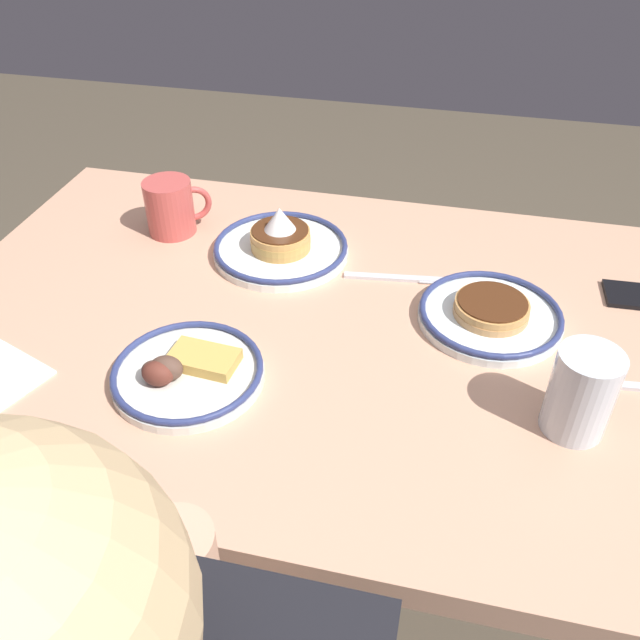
# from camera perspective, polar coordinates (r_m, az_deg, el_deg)

# --- Properties ---
(ground_plane) EXTENTS (6.00, 6.00, 0.00)m
(ground_plane) POSITION_cam_1_polar(r_m,az_deg,el_deg) (1.65, 0.25, -21.19)
(ground_plane) COLOR brown
(dining_table) EXTENTS (1.30, 0.85, 0.76)m
(dining_table) POSITION_cam_1_polar(r_m,az_deg,el_deg) (1.15, 0.34, -4.80)
(dining_table) COLOR tan
(dining_table) RESTS_ON ground_plane
(plate_near_main) EXTENTS (0.25, 0.25, 0.10)m
(plate_near_main) POSITION_cam_1_polar(r_m,az_deg,el_deg) (1.22, -3.37, 6.45)
(plate_near_main) COLOR white
(plate_near_main) RESTS_ON dining_table
(plate_center_pancakes) EXTENTS (0.23, 0.23, 0.04)m
(plate_center_pancakes) POSITION_cam_1_polar(r_m,az_deg,el_deg) (1.09, 14.35, 0.53)
(plate_center_pancakes) COLOR white
(plate_center_pancakes) RESTS_ON dining_table
(plate_far_companion) EXTENTS (0.22, 0.22, 0.05)m
(plate_far_companion) POSITION_cam_1_polar(r_m,az_deg,el_deg) (0.97, -11.43, -4.34)
(plate_far_companion) COLOR silver
(plate_far_companion) RESTS_ON dining_table
(coffee_mug) EXTENTS (0.12, 0.09, 0.10)m
(coffee_mug) POSITION_cam_1_polar(r_m,az_deg,el_deg) (1.31, -12.60, 9.45)
(coffee_mug) COLOR #BF4C47
(coffee_mug) RESTS_ON dining_table
(drinking_glass) EXTENTS (0.08, 0.08, 0.12)m
(drinking_glass) POSITION_cam_1_polar(r_m,az_deg,el_deg) (0.92, 21.33, -6.09)
(drinking_glass) COLOR silver
(drinking_glass) RESTS_ON dining_table
(fork_near) EXTENTS (0.18, 0.04, 0.01)m
(fork_near) POSITION_cam_1_polar(r_m,az_deg,el_deg) (1.05, 25.51, -5.17)
(fork_near) COLOR silver
(fork_near) RESTS_ON dining_table
(butter_knife) EXTENTS (0.22, 0.04, 0.01)m
(butter_knife) POSITION_cam_1_polar(r_m,az_deg,el_deg) (1.17, 7.50, 3.52)
(butter_knife) COLOR silver
(butter_knife) RESTS_ON dining_table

